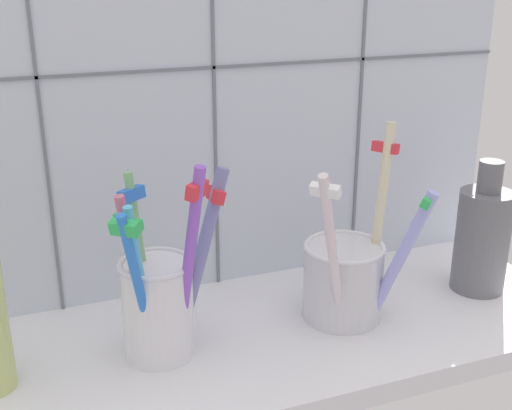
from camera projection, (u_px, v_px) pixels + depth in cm
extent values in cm
cube|color=silver|center=(255.00, 342.00, 60.51)|extent=(64.00, 22.00, 2.00)
cube|color=silver|center=(211.00, 88.00, 63.50)|extent=(64.00, 2.00, 45.00)
cube|color=slate|center=(39.00, 102.00, 57.15)|extent=(0.30, 0.20, 45.00)
cube|color=slate|center=(214.00, 89.00, 62.54)|extent=(0.30, 0.20, 45.00)
cube|color=slate|center=(362.00, 79.00, 67.93)|extent=(0.30, 0.20, 45.00)
cube|color=slate|center=(214.00, 67.00, 61.81)|extent=(64.00, 0.20, 0.30)
cylinder|color=white|center=(158.00, 310.00, 55.51)|extent=(6.10, 6.10, 8.54)
torus|color=silver|center=(156.00, 265.00, 54.02)|extent=(6.29, 6.29, 0.50)
cylinder|color=#7678B4|center=(201.00, 261.00, 55.31)|extent=(5.74, 1.50, 15.99)
cube|color=#E5333F|center=(217.00, 196.00, 53.96)|extent=(1.27, 2.07, 1.32)
cylinder|color=#CF6B89|center=(137.00, 279.00, 53.22)|extent=(2.96, 1.80, 14.90)
cube|color=green|center=(125.00, 223.00, 51.03)|extent=(1.59, 2.39, 1.17)
cylinder|color=blue|center=(140.00, 291.00, 51.60)|extent=(3.59, 4.33, 14.63)
cube|color=green|center=(125.00, 228.00, 48.00)|extent=(2.42, 2.22, 1.25)
cylinder|color=#7ABF79|center=(142.00, 263.00, 54.86)|extent=(2.09, 2.54, 15.80)
cube|color=blue|center=(132.00, 194.00, 53.10)|extent=(2.48, 2.14, 1.11)
cylinder|color=#57C1EF|center=(141.00, 286.00, 52.55)|extent=(2.67, 2.69, 14.45)
cube|color=green|center=(131.00, 225.00, 49.86)|extent=(1.88, 1.88, 0.95)
cylinder|color=#9052CE|center=(188.00, 266.00, 52.72)|extent=(3.28, 3.32, 17.28)
cube|color=#E5333F|center=(197.00, 190.00, 49.99)|extent=(2.28, 2.27, 1.32)
cylinder|color=silver|center=(344.00, 283.00, 61.71)|extent=(7.53, 7.53, 7.20)
torus|color=silver|center=(346.00, 248.00, 60.45)|extent=(7.65, 7.65, 0.50)
cylinder|color=silver|center=(333.00, 257.00, 55.42)|extent=(5.69, 5.27, 16.54)
cube|color=white|center=(325.00, 190.00, 51.02)|extent=(2.35, 2.45, 1.13)
cylinder|color=beige|center=(377.00, 218.00, 61.39)|extent=(3.28, 2.54, 18.19)
cube|color=#E5333F|center=(385.00, 147.00, 59.71)|extent=(2.13, 2.57, 1.04)
cylinder|color=#A1A4EE|center=(399.00, 259.00, 58.20)|extent=(4.56, 5.21, 13.86)
cube|color=green|center=(428.00, 201.00, 55.20)|extent=(2.22, 2.07, 1.03)
cylinder|color=slate|center=(479.00, 239.00, 67.06)|extent=(5.39, 5.39, 10.59)
cylinder|color=slate|center=(487.00, 175.00, 64.66)|extent=(2.39, 2.39, 3.19)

